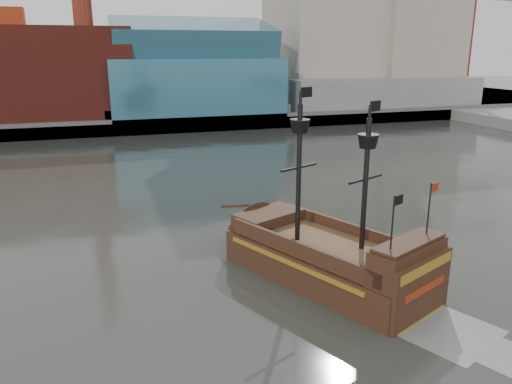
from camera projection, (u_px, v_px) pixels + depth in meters
name	position (u px, v px, depth m)	size (l,w,h in m)	color
ground	(276.00, 331.00, 24.89)	(400.00, 400.00, 0.00)	#242622
promenade_far	(130.00, 109.00, 108.70)	(220.00, 60.00, 2.00)	slate
seawall	(144.00, 127.00, 81.65)	(220.00, 1.00, 2.60)	#4C4C49
crane_a	(468.00, 25.00, 117.97)	(22.50, 4.00, 32.25)	slate
crane_b	(470.00, 41.00, 130.95)	(19.10, 4.00, 26.25)	slate
pirate_ship	(329.00, 263.00, 30.07)	(11.08, 17.01, 12.30)	black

